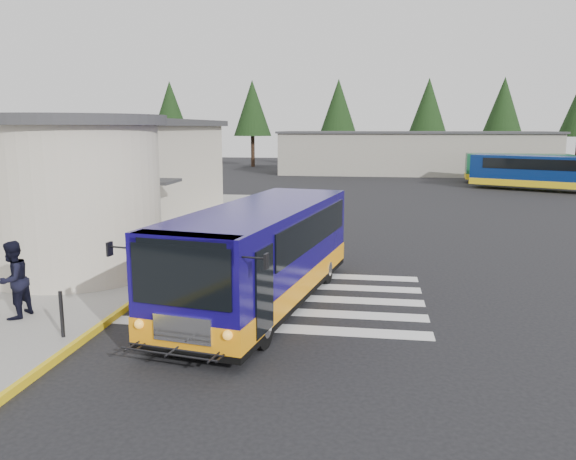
# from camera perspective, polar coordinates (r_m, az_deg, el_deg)

# --- Properties ---
(ground) EXTENTS (140.00, 140.00, 0.00)m
(ground) POSITION_cam_1_polar(r_m,az_deg,el_deg) (16.19, 0.97, -6.07)
(ground) COLOR black
(ground) RESTS_ON ground
(sidewalk) EXTENTS (10.00, 34.00, 0.15)m
(sidewalk) POSITION_cam_1_polar(r_m,az_deg,el_deg) (22.77, -20.67, -1.72)
(sidewalk) COLOR gray
(sidewalk) RESTS_ON ground
(curb_strip) EXTENTS (0.12, 34.00, 0.16)m
(curb_strip) POSITION_cam_1_polar(r_m,az_deg,el_deg) (20.82, -8.67, -2.23)
(curb_strip) COLOR yellow
(curb_strip) RESTS_ON ground
(station_building) EXTENTS (12.70, 18.70, 4.80)m
(station_building) POSITION_cam_1_polar(r_m,az_deg,el_deg) (25.83, -21.48, 5.19)
(station_building) COLOR #BEB7A1
(station_building) RESTS_ON ground
(crosswalk) EXTENTS (8.00, 5.35, 0.01)m
(crosswalk) POSITION_cam_1_polar(r_m,az_deg,el_deg) (15.50, -1.27, -6.80)
(crosswalk) COLOR silver
(crosswalk) RESTS_ON ground
(depot_building) EXTENTS (26.40, 8.40, 4.20)m
(depot_building) POSITION_cam_1_polar(r_m,az_deg,el_deg) (57.58, 12.61, 7.67)
(depot_building) COLOR gray
(depot_building) RESTS_ON ground
(tree_line) EXTENTS (58.40, 4.40, 10.00)m
(tree_line) POSITION_cam_1_polar(r_m,az_deg,el_deg) (65.56, 12.55, 12.06)
(tree_line) COLOR black
(tree_line) RESTS_ON ground
(transit_bus) EXTENTS (4.28, 9.47, 2.60)m
(transit_bus) POSITION_cam_1_polar(r_m,az_deg,el_deg) (14.57, -2.64, -2.88)
(transit_bus) COLOR #120860
(transit_bus) RESTS_ON ground
(pedestrian_b) EXTENTS (0.77, 0.95, 1.84)m
(pedestrian_b) POSITION_cam_1_polar(r_m,az_deg,el_deg) (14.66, -26.16, -4.57)
(pedestrian_b) COLOR black
(pedestrian_b) RESTS_ON sidewalk
(bollard) EXTENTS (0.08, 0.08, 1.02)m
(bollard) POSITION_cam_1_polar(r_m,az_deg,el_deg) (13.03, -22.00, -7.94)
(bollard) COLOR black
(bollard) RESTS_ON sidewalk
(far_bus_a) EXTENTS (8.71, 5.88, 2.20)m
(far_bus_a) POSITION_cam_1_polar(r_m,az_deg,el_deg) (45.19, 23.59, 5.52)
(far_bus_a) COLOR navy
(far_bus_a) RESTS_ON ground
(far_bus_b) EXTENTS (8.34, 3.04, 2.10)m
(far_bus_b) POSITION_cam_1_polar(r_m,az_deg,el_deg) (50.34, 22.26, 5.96)
(far_bus_b) COLOR #15512E
(far_bus_b) RESTS_ON ground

